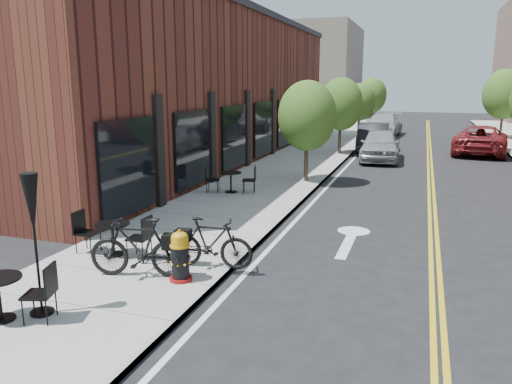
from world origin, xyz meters
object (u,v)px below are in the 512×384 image
(patio_umbrella, at_px, (33,214))
(parked_car_b, at_px, (373,137))
(bicycle_right, at_px, (211,243))
(bistro_set_b, at_px, (113,234))
(parked_car_c, at_px, (383,125))
(bicycle_left, at_px, (139,247))
(parked_car_a, at_px, (380,145))
(bistro_set_c, at_px, (231,179))
(parked_car_far, at_px, (481,140))
(fire_hydrant, at_px, (180,257))

(patio_umbrella, bearing_deg, parked_car_b, 82.13)
(bicycle_right, height_order, bistro_set_b, bicycle_right)
(bistro_set_b, xyz_separation_m, parked_car_c, (3.53, 28.47, 0.22))
(bicycle_left, relative_size, parked_car_b, 0.41)
(parked_car_a, bearing_deg, patio_umbrella, -103.86)
(bistro_set_c, xyz_separation_m, parked_car_far, (9.19, 13.82, 0.20))
(bistro_set_c, bearing_deg, patio_umbrella, -102.22)
(patio_umbrella, bearing_deg, bistro_set_c, 92.36)
(bistro_set_b, xyz_separation_m, bistro_set_c, (0.13, 6.79, -0.01))
(bistro_set_b, height_order, patio_umbrella, patio_umbrella)
(bicycle_left, height_order, parked_car_c, parked_car_c)
(bistro_set_c, bearing_deg, parked_car_a, 52.03)
(bistro_set_c, relative_size, parked_car_far, 0.31)
(patio_umbrella, distance_m, parked_car_b, 22.97)
(fire_hydrant, height_order, patio_umbrella, patio_umbrella)
(bistro_set_b, relative_size, parked_car_far, 0.31)
(parked_car_c, bearing_deg, parked_car_far, -49.08)
(fire_hydrant, relative_size, bistro_set_b, 0.58)
(fire_hydrant, xyz_separation_m, parked_car_far, (7.26, 21.44, 0.19))
(bicycle_right, height_order, bistro_set_c, bicycle_right)
(parked_car_b, bearing_deg, bicycle_left, -100.09)
(bistro_set_c, relative_size, parked_car_c, 0.31)
(bicycle_right, distance_m, bistro_set_c, 7.17)
(patio_umbrella, xyz_separation_m, parked_car_far, (8.79, 23.43, -1.02))
(bicycle_right, bearing_deg, bistro_set_b, 83.00)
(bistro_set_b, bearing_deg, bistro_set_c, 87.83)
(parked_car_c, bearing_deg, bicycle_right, -87.85)
(fire_hydrant, xyz_separation_m, patio_umbrella, (-1.53, -1.99, 1.21))
(bicycle_left, bearing_deg, parked_car_a, 156.99)
(bistro_set_c, height_order, patio_umbrella, patio_umbrella)
(bicycle_right, height_order, parked_car_c, parked_car_c)
(fire_hydrant, bearing_deg, bistro_set_b, 148.34)
(parked_car_far, bearing_deg, parked_car_b, 14.61)
(bicycle_right, relative_size, parked_car_c, 0.31)
(bistro_set_b, height_order, parked_car_far, parked_car_far)
(bistro_set_b, bearing_deg, fire_hydrant, -23.05)
(parked_car_b, bearing_deg, parked_car_far, 3.67)
(bistro_set_b, relative_size, parked_car_a, 0.38)
(bicycle_left, distance_m, parked_car_far, 22.99)
(bistro_set_c, bearing_deg, bicycle_left, -96.54)
(parked_car_c, relative_size, parked_car_far, 0.99)
(bicycle_right, bearing_deg, bicycle_left, 121.65)
(bicycle_right, height_order, patio_umbrella, patio_umbrella)
(bicycle_left, xyz_separation_m, bicycle_right, (1.12, 0.87, -0.06))
(bistro_set_c, xyz_separation_m, parked_car_a, (4.20, 9.71, 0.21))
(fire_hydrant, bearing_deg, parked_car_a, 72.84)
(bicycle_left, distance_m, bicycle_right, 1.42)
(bistro_set_c, bearing_deg, fire_hydrant, -90.40)
(fire_hydrant, xyz_separation_m, bistro_set_b, (-2.06, 0.83, -0.01))
(bicycle_left, relative_size, parked_car_a, 0.43)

